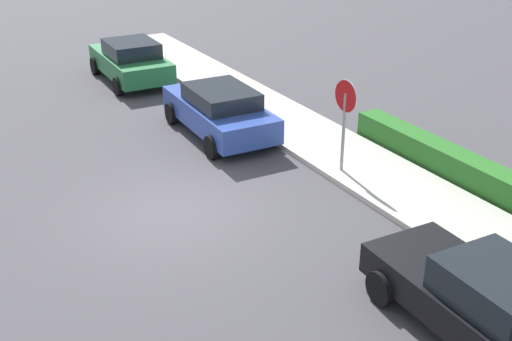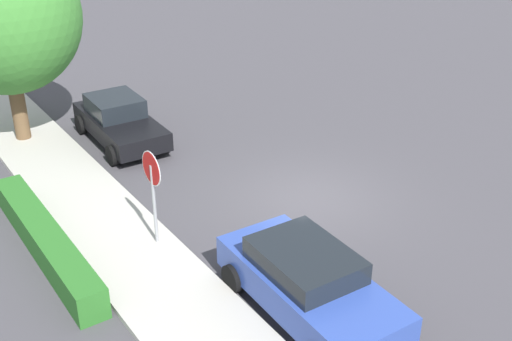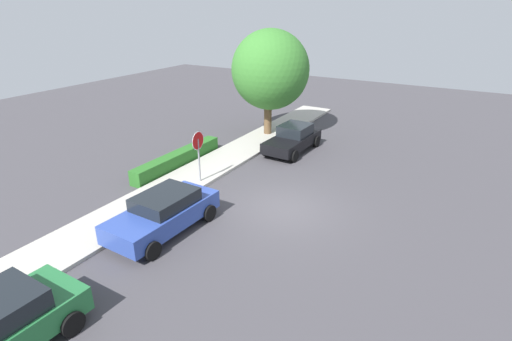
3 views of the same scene
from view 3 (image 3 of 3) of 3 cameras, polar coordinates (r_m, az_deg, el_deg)
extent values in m
plane|color=#423F44|center=(16.33, 4.03, -5.42)|extent=(60.00, 60.00, 0.00)
cube|color=#B2ADA3|center=(18.87, -10.04, -1.44)|extent=(32.00, 2.30, 0.14)
cylinder|color=gray|center=(18.23, -8.12, 1.25)|extent=(0.08, 0.08, 2.16)
cylinder|color=white|center=(17.89, -8.30, 4.22)|extent=(0.84, 0.04, 0.84)
cylinder|color=red|center=(17.89, -8.30, 4.22)|extent=(0.78, 0.05, 0.78)
cube|color=#2D479E|center=(14.85, -13.11, -6.26)|extent=(4.39, 1.94, 0.68)
cube|color=black|center=(14.70, -12.83, -4.04)|extent=(2.21, 1.66, 0.46)
cylinder|color=black|center=(13.59, -14.61, -10.99)|extent=(0.65, 0.24, 0.64)
cylinder|color=black|center=(14.81, -19.55, -8.62)|extent=(0.65, 0.24, 0.64)
cylinder|color=black|center=(15.41, -6.75, -6.04)|extent=(0.65, 0.24, 0.64)
cylinder|color=black|center=(16.49, -11.70, -4.34)|extent=(0.65, 0.24, 0.64)
cube|color=black|center=(22.39, 5.19, 4.20)|extent=(4.20, 1.83, 0.57)
cube|color=black|center=(22.50, 5.63, 5.81)|extent=(1.79, 1.55, 0.58)
cylinder|color=black|center=(20.94, 5.46, 2.06)|extent=(0.65, 0.24, 0.64)
cylinder|color=black|center=(21.69, 1.46, 2.91)|extent=(0.65, 0.24, 0.64)
cylinder|color=black|center=(23.35, 8.61, 4.13)|extent=(0.65, 0.24, 0.64)
cylinder|color=black|center=(24.03, 4.90, 4.85)|extent=(0.65, 0.24, 0.64)
cylinder|color=black|center=(11.64, -24.80, -19.21)|extent=(0.64, 0.23, 0.64)
cylinder|color=black|center=(12.99, -29.68, -15.40)|extent=(0.64, 0.23, 0.64)
cylinder|color=brown|center=(24.93, 1.70, 7.66)|extent=(0.47, 0.47, 2.37)
ellipsoid|color=#387A2D|center=(24.45, 2.06, 14.18)|extent=(4.64, 4.64, 4.72)
cube|color=#286623|center=(20.69, -11.06, 1.60)|extent=(6.01, 0.67, 0.74)
camera|label=1|loc=(24.90, 28.27, 18.64)|focal=45.00mm
camera|label=2|loc=(16.08, -58.49, 15.56)|focal=45.00mm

